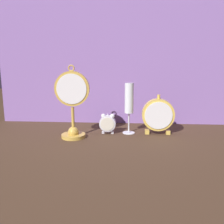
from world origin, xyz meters
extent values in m
plane|color=#422D1E|center=(0.00, 0.00, 0.00)|extent=(4.00, 4.00, 0.00)
cube|color=#8460A8|center=(0.00, 0.33, 0.35)|extent=(1.30, 0.01, 0.71)
cylinder|color=gold|center=(-0.18, 0.03, 0.01)|extent=(0.11, 0.11, 0.02)
sphere|color=gold|center=(-0.18, 0.03, 0.03)|extent=(0.05, 0.05, 0.05)
cylinder|color=gold|center=(-0.18, 0.03, 0.08)|extent=(0.01, 0.01, 0.13)
cylinder|color=gold|center=(-0.18, 0.03, 0.23)|extent=(0.16, 0.02, 0.16)
cylinder|color=silver|center=(-0.18, 0.02, 0.23)|extent=(0.14, 0.00, 0.14)
torus|color=gold|center=(-0.18, 0.03, 0.32)|extent=(0.03, 0.01, 0.03)
cube|color=silver|center=(-0.05, 0.11, 0.01)|extent=(0.01, 0.01, 0.01)
cube|color=silver|center=(0.00, 0.11, 0.01)|extent=(0.01, 0.01, 0.01)
cylinder|color=silver|center=(-0.02, 0.11, 0.05)|extent=(0.08, 0.03, 0.08)
cylinder|color=beige|center=(-0.02, 0.09, 0.05)|extent=(0.06, 0.00, 0.06)
sphere|color=silver|center=(-0.04, 0.11, 0.09)|extent=(0.02, 0.02, 0.02)
sphere|color=silver|center=(0.00, 0.11, 0.09)|extent=(0.02, 0.02, 0.02)
cylinder|color=silver|center=(-0.02, 0.11, 0.09)|extent=(0.00, 0.00, 0.01)
cube|color=gold|center=(0.17, 0.12, 0.01)|extent=(0.02, 0.03, 0.02)
cube|color=gold|center=(0.27, 0.12, 0.01)|extent=(0.02, 0.03, 0.02)
cylinder|color=gold|center=(0.22, 0.12, 0.10)|extent=(0.16, 0.04, 0.16)
cylinder|color=silver|center=(0.22, 0.10, 0.10)|extent=(0.13, 0.00, 0.13)
cylinder|color=gold|center=(0.22, 0.12, 0.18)|extent=(0.01, 0.01, 0.02)
cylinder|color=silver|center=(0.08, 0.12, 0.00)|extent=(0.06, 0.06, 0.01)
cylinder|color=silver|center=(0.08, 0.12, 0.05)|extent=(0.01, 0.01, 0.10)
cylinder|color=white|center=(0.08, 0.12, 0.17)|extent=(0.04, 0.04, 0.15)
cylinder|color=beige|center=(0.08, 0.12, 0.15)|extent=(0.04, 0.04, 0.09)
camera|label=1|loc=(0.08, -1.07, 0.35)|focal=40.00mm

